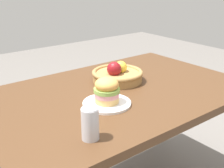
# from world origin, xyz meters

# --- Properties ---
(dining_table) EXTENTS (1.40, 0.90, 0.75)m
(dining_table) POSITION_xyz_m (0.00, 0.00, 0.65)
(dining_table) COLOR #4C301C
(dining_table) RESTS_ON ground_plane
(plate) EXTENTS (0.23, 0.23, 0.01)m
(plate) POSITION_xyz_m (-0.15, -0.11, 0.76)
(plate) COLOR white
(plate) RESTS_ON dining_table
(sandwich) EXTENTS (0.12, 0.12, 0.12)m
(sandwich) POSITION_xyz_m (-0.15, -0.11, 0.82)
(sandwich) COLOR #DBAD60
(sandwich) RESTS_ON plate
(soda_can) EXTENTS (0.07, 0.07, 0.13)m
(soda_can) POSITION_xyz_m (-0.38, -0.31, 0.81)
(soda_can) COLOR silver
(soda_can) RESTS_ON dining_table
(fruit_basket) EXTENTS (0.29, 0.29, 0.12)m
(fruit_basket) POSITION_xyz_m (0.09, 0.11, 0.79)
(fruit_basket) COLOR #9E7542
(fruit_basket) RESTS_ON dining_table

